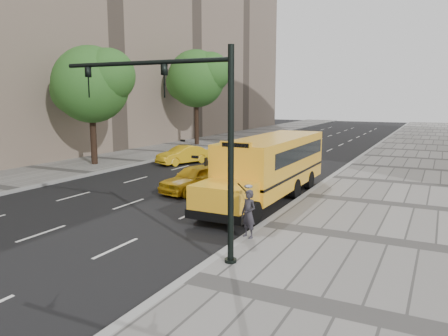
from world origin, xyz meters
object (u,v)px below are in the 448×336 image
at_px(taxi_near, 195,178).
at_px(pedestrian, 249,214).
at_px(tree_c, 197,78).
at_px(traffic_signal, 188,127).
at_px(tree_b, 92,84).
at_px(school_bus, 272,163).
at_px(taxi_far, 183,155).

distance_m(taxi_near, pedestrian, 8.33).
distance_m(tree_c, pedestrian, 30.50).
relative_size(tree_c, traffic_signal, 1.50).
bearing_deg(tree_b, school_bus, -13.93).
bearing_deg(tree_b, tree_c, 89.98).
relative_size(tree_b, taxi_near, 2.01).
bearing_deg(school_bus, pedestrian, -75.94).
distance_m(tree_b, tree_c, 14.71).
xyz_separation_m(taxi_near, traffic_signal, (4.75, -8.41, 3.37)).
xyz_separation_m(tree_b, school_bus, (14.90, -3.70, -4.10)).
height_order(taxi_far, traffic_signal, traffic_signal).
relative_size(tree_c, taxi_near, 2.27).
bearing_deg(taxi_far, traffic_signal, -35.82).
bearing_deg(traffic_signal, school_bus, 94.43).
height_order(tree_c, pedestrian, tree_c).
bearing_deg(pedestrian, school_bus, 125.97).
bearing_deg(tree_c, school_bus, -50.98).
bearing_deg(taxi_near, taxi_far, 139.87).
bearing_deg(pedestrian, taxi_far, 151.15).
bearing_deg(pedestrian, tree_b, 170.05).
height_order(tree_b, tree_c, tree_c).
bearing_deg(tree_b, taxi_far, 35.90).
bearing_deg(tree_b, pedestrian, -31.86).
relative_size(tree_b, taxi_far, 2.07).
bearing_deg(traffic_signal, taxi_near, 119.46).
relative_size(taxi_near, pedestrian, 2.52).
bearing_deg(tree_b, taxi_near, -21.26).
relative_size(taxi_far, traffic_signal, 0.64).
xyz_separation_m(tree_c, traffic_signal, (15.58, -27.31, -2.68)).
bearing_deg(taxi_far, taxi_near, -32.66).
height_order(taxi_near, pedestrian, pedestrian).
distance_m(school_bus, taxi_far, 12.31).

